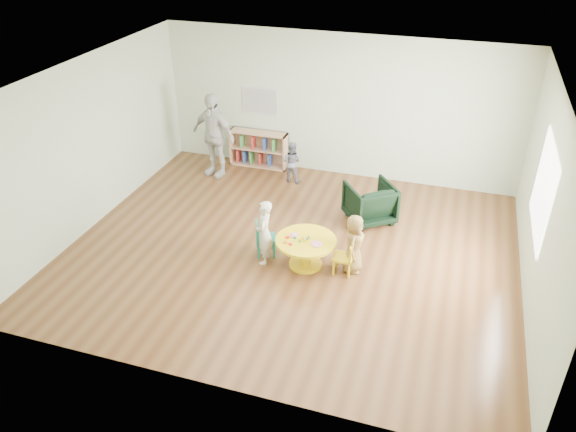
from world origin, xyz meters
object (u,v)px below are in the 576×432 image
object	(u,v)px
kid_chair_right	(346,257)
armchair	(370,203)
child_right	(354,244)
adult_caretaker	(213,135)
activity_table	(306,248)
child_left	(264,232)
toddler	(292,162)
kid_chair_left	(263,237)
bookshelf	(259,149)

from	to	relation	value
kid_chair_right	armchair	size ratio (longest dim) A/B	0.71
child_right	adult_caretaker	world-z (taller)	adult_caretaker
activity_table	child_left	distance (m)	0.67
kid_chair_right	toddler	bearing A→B (deg)	31.33
kid_chair_left	armchair	bearing A→B (deg)	114.46
kid_chair_left	child_left	world-z (taller)	child_left
kid_chair_right	bookshelf	world-z (taller)	bookshelf
toddler	kid_chair_right	bearing A→B (deg)	126.85
activity_table	bookshelf	xyz separation A→B (m)	(-1.94, 3.19, 0.04)
bookshelf	armchair	bearing A→B (deg)	-30.60
kid_chair_right	adult_caretaker	xyz separation A→B (m)	(-3.25, 2.54, 0.55)
armchair	adult_caretaker	distance (m)	3.46
bookshelf	child_left	distance (m)	3.53
toddler	adult_caretaker	size ratio (longest dim) A/B	0.49
kid_chair_right	child_right	world-z (taller)	child_right
armchair	child_left	xyz separation A→B (m)	(-1.32, -1.73, 0.18)
kid_chair_left	child_left	bearing A→B (deg)	2.86
kid_chair_left	armchair	distance (m)	2.09
kid_chair_left	bookshelf	size ratio (longest dim) A/B	0.48
armchair	child_left	size ratio (longest dim) A/B	0.73
activity_table	kid_chair_left	xyz separation A→B (m)	(-0.73, 0.09, -0.01)
activity_table	child_left	size ratio (longest dim) A/B	0.89
activity_table	child_right	size ratio (longest dim) A/B	0.99
bookshelf	armchair	xyz separation A→B (m)	(2.62, -1.55, -0.02)
kid_chair_left	kid_chair_right	xyz separation A→B (m)	(1.35, -0.10, -0.02)
adult_caretaker	kid_chair_right	bearing A→B (deg)	-23.15
kid_chair_left	adult_caretaker	bearing A→B (deg)	-165.42
child_left	adult_caretaker	distance (m)	3.31
adult_caretaker	child_left	bearing A→B (deg)	-37.92
kid_chair_right	toddler	size ratio (longest dim) A/B	0.65
kid_chair_left	kid_chair_right	size ratio (longest dim) A/B	1.07
activity_table	child_right	world-z (taller)	child_right
activity_table	bookshelf	bearing A→B (deg)	121.28
activity_table	adult_caretaker	world-z (taller)	adult_caretaker
child_right	toddler	size ratio (longest dim) A/B	1.14
activity_table	adult_caretaker	size ratio (longest dim) A/B	0.55
armchair	adult_caretaker	world-z (taller)	adult_caretaker
armchair	adult_caretaker	bearing A→B (deg)	-51.32
armchair	activity_table	bearing A→B (deg)	31.23
kid_chair_left	child_right	world-z (taller)	child_right
kid_chair_right	armchair	world-z (taller)	armchair
kid_chair_right	adult_caretaker	world-z (taller)	adult_caretaker
activity_table	armchair	xyz separation A→B (m)	(0.68, 1.64, 0.03)
toddler	activity_table	bearing A→B (deg)	116.36
armchair	child_left	bearing A→B (deg)	16.47
armchair	toddler	xyz separation A→B (m)	(-1.74, 1.04, 0.07)
bookshelf	adult_caretaker	world-z (taller)	adult_caretaker
child_right	adult_caretaker	size ratio (longest dim) A/B	0.56
child_right	bookshelf	bearing A→B (deg)	40.36
kid_chair_right	child_left	distance (m)	1.29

